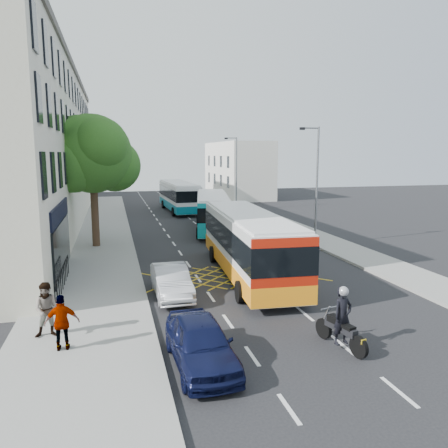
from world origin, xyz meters
TOP-DOWN VIEW (x-y plane):
  - ground at (0.00, 0.00)m, footprint 120.00×120.00m
  - pavement_left at (-8.50, 15.00)m, footprint 5.00×70.00m
  - pavement_right at (7.50, 15.00)m, footprint 3.00×70.00m
  - terrace_main at (-14.00, 24.49)m, footprint 8.30×45.00m
  - terrace_far at (-14.00, 55.00)m, footprint 8.00×20.00m
  - building_right at (11.00, 48.00)m, footprint 6.00×18.00m
  - street_tree at (-8.51, 14.97)m, footprint 6.30×5.70m
  - lamp_near at (6.20, 12.00)m, footprint 1.45×0.15m
  - lamp_far at (6.20, 32.00)m, footprint 1.45×0.15m
  - railings at (-9.70, 5.30)m, footprint 0.08×5.60m
  - bus_near at (-0.55, 5.80)m, footprint 3.52×12.04m
  - bus_mid at (0.71, 19.64)m, footprint 4.55×11.12m
  - bus_far at (-0.17, 32.58)m, footprint 3.16×11.55m
  - motorbike at (-0.17, -3.15)m, footprint 0.88×2.36m
  - parked_car_blue at (-4.90, -3.18)m, footprint 1.88×4.37m
  - parked_car_silver at (-4.90, 3.55)m, footprint 1.55×4.25m
  - red_hatchback at (2.56, 21.01)m, footprint 2.44×4.77m
  - distant_car_grey at (0.42, 39.61)m, footprint 2.86×5.33m
  - distant_car_silver at (2.50, 39.72)m, footprint 1.61×3.90m
  - pedestrian_near at (-9.61, -0.14)m, footprint 0.94×0.74m
  - pedestrian_far at (-9.02, -1.33)m, footprint 1.08×0.48m

SIDE VIEW (x-z plane):
  - ground at x=0.00m, z-range 0.00..0.00m
  - pavement_left at x=-8.50m, z-range 0.00..0.15m
  - pavement_right at x=7.50m, z-range 0.00..0.15m
  - red_hatchback at x=2.56m, z-range 0.00..1.32m
  - distant_car_silver at x=2.50m, z-range 0.00..1.32m
  - parked_car_silver at x=-4.90m, z-range 0.00..1.39m
  - distant_car_grey at x=0.42m, z-range 0.00..1.42m
  - railings at x=-9.70m, z-range 0.15..1.29m
  - parked_car_blue at x=-4.90m, z-range 0.00..1.47m
  - motorbike at x=-0.17m, z-range -0.06..2.06m
  - pedestrian_far at x=-9.02m, z-range 0.15..1.97m
  - pedestrian_near at x=-9.61m, z-range 0.15..2.07m
  - bus_mid at x=0.71m, z-range 0.08..3.13m
  - bus_far at x=-0.17m, z-range 0.09..3.31m
  - bus_near at x=-0.55m, z-range 0.09..3.43m
  - building_right at x=11.00m, z-range 0.00..8.00m
  - lamp_near at x=6.20m, z-range 0.62..8.62m
  - lamp_far at x=6.20m, z-range 0.62..8.62m
  - terrace_far at x=-14.00m, z-range 0.00..10.00m
  - street_tree at x=-8.51m, z-range 1.89..10.69m
  - terrace_main at x=-14.00m, z-range 0.01..13.51m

